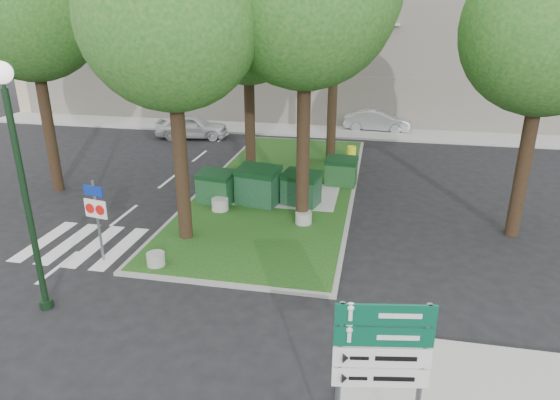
% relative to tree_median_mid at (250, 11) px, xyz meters
% --- Properties ---
extents(ground, '(120.00, 120.00, 0.00)m').
position_rel_tree_median_mid_xyz_m(ground, '(0.91, -9.06, -6.98)').
color(ground, black).
rests_on(ground, ground).
extents(median_island, '(6.00, 16.00, 0.12)m').
position_rel_tree_median_mid_xyz_m(median_island, '(1.41, -1.06, -6.92)').
color(median_island, '#164012').
rests_on(median_island, ground).
extents(median_kerb, '(6.30, 16.30, 0.10)m').
position_rel_tree_median_mid_xyz_m(median_kerb, '(1.41, -1.06, -6.93)').
color(median_kerb, gray).
rests_on(median_kerb, ground).
extents(building_sidewalk, '(42.00, 3.00, 0.12)m').
position_rel_tree_median_mid_xyz_m(building_sidewalk, '(0.91, 9.44, -6.92)').
color(building_sidewalk, '#999993').
rests_on(building_sidewalk, ground).
extents(zebra_crossing, '(5.00, 3.00, 0.01)m').
position_rel_tree_median_mid_xyz_m(zebra_crossing, '(-2.84, -7.56, -6.97)').
color(zebra_crossing, silver).
rests_on(zebra_crossing, ground).
extents(tree_median_mid, '(4.80, 4.80, 9.99)m').
position_rel_tree_median_mid_xyz_m(tree_median_mid, '(0.00, 0.00, 0.00)').
color(tree_median_mid, black).
rests_on(tree_median_mid, ground).
extents(tree_street_right, '(5.00, 5.00, 10.06)m').
position_rel_tree_median_mid_xyz_m(tree_street_right, '(10.00, -4.00, 0.00)').
color(tree_street_right, black).
rests_on(tree_street_right, ground).
extents(dumpster_a, '(1.49, 1.16, 1.27)m').
position_rel_tree_median_mid_xyz_m(dumpster_a, '(-0.59, -3.40, -6.25)').
color(dumpster_a, '#0F3918').
rests_on(dumpster_a, median_island).
extents(dumpster_b, '(1.76, 1.39, 1.46)m').
position_rel_tree_median_mid_xyz_m(dumpster_b, '(1.01, -3.19, -6.16)').
color(dumpster_b, '#0F361D').
rests_on(dumpster_b, median_island).
extents(dumpster_c, '(1.57, 1.27, 1.28)m').
position_rel_tree_median_mid_xyz_m(dumpster_c, '(2.61, -2.94, -6.24)').
color(dumpster_c, '#0F321B').
rests_on(dumpster_c, median_island).
extents(dumpster_d, '(1.36, 1.00, 1.20)m').
position_rel_tree_median_mid_xyz_m(dumpster_d, '(3.91, -0.42, -6.28)').
color(dumpster_d, '#133F16').
rests_on(dumpster_d, median_island).
extents(bollard_left, '(0.52, 0.52, 0.37)m').
position_rel_tree_median_mid_xyz_m(bollard_left, '(-0.72, -8.56, -6.67)').
color(bollard_left, gray).
rests_on(bollard_left, median_island).
extents(bollard_right, '(0.56, 0.56, 0.40)m').
position_rel_tree_median_mid_xyz_m(bollard_right, '(3.00, -4.75, -6.66)').
color(bollard_right, gray).
rests_on(bollard_right, median_island).
extents(bollard_mid, '(0.62, 0.62, 0.44)m').
position_rel_tree_median_mid_xyz_m(bollard_mid, '(-0.21, -4.15, -6.64)').
color(bollard_mid, '#9C9A97').
rests_on(bollard_mid, median_island).
extents(litter_bin, '(0.43, 0.43, 0.75)m').
position_rel_tree_median_mid_xyz_m(litter_bin, '(4.11, 3.07, -6.48)').
color(litter_bin, yellow).
rests_on(litter_bin, median_island).
extents(street_lamp, '(0.48, 0.48, 6.04)m').
position_rel_tree_median_mid_xyz_m(street_lamp, '(-2.59, -11.00, -3.18)').
color(street_lamp, black).
rests_on(street_lamp, ground).
extents(traffic_sign_pole, '(0.75, 0.18, 2.52)m').
position_rel_tree_median_mid_xyz_m(traffic_sign_pole, '(-2.53, -8.37, -5.37)').
color(traffic_sign_pole, slate).
rests_on(traffic_sign_pole, ground).
extents(directional_sign, '(1.47, 0.31, 2.97)m').
position_rel_tree_median_mid_xyz_m(directional_sign, '(5.61, -14.06, -4.89)').
color(directional_sign, slate).
rests_on(directional_sign, sidewalk_corner).
extents(car_white, '(4.28, 2.20, 1.40)m').
position_rel_tree_median_mid_xyz_m(car_white, '(-5.32, 6.52, -6.28)').
color(car_white, silver).
rests_on(car_white, ground).
extents(car_silver, '(4.08, 1.71, 1.31)m').
position_rel_tree_median_mid_xyz_m(car_silver, '(5.22, 10.44, -6.32)').
color(car_silver, '#ACB0B4').
rests_on(car_silver, ground).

